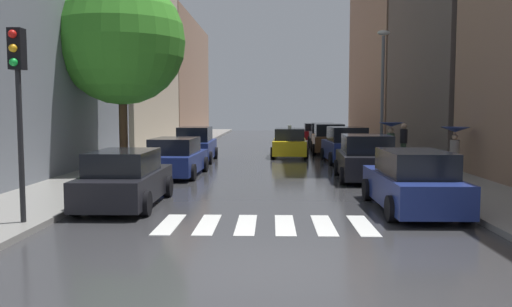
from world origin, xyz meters
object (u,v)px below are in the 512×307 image
(lamp_post_right, at_px, (383,86))
(parked_car_right_fifth, at_px, (322,135))
(parked_car_right_second, at_px, (366,159))
(traffic_light_left_corner, at_px, (18,82))
(street_tree_left, at_px, (122,41))
(pedestrian_near_tree, at_px, (391,132))
(parked_car_right_third, at_px, (346,146))
(parked_car_right_sixth, at_px, (314,133))
(parked_car_left_nearest, at_px, (125,180))
(taxi_midroad, at_px, (290,143))
(pedestrian_by_kerb, at_px, (404,141))
(parked_car_right_nearest, at_px, (413,182))
(parked_car_left_second, at_px, (176,158))
(pedestrian_foreground, at_px, (455,139))
(parked_car_right_fourth, at_px, (329,139))
(parked_car_left_third, at_px, (196,145))

(lamp_post_right, bearing_deg, parked_car_right_fifth, 96.82)
(parked_car_right_second, relative_size, traffic_light_left_corner, 0.99)
(street_tree_left, bearing_deg, lamp_post_right, 16.70)
(pedestrian_near_tree, bearing_deg, traffic_light_left_corner, 67.31)
(parked_car_right_third, relative_size, pedestrian_near_tree, 2.25)
(parked_car_right_sixth, distance_m, pedestrian_near_tree, 20.42)
(parked_car_left_nearest, distance_m, taxi_midroad, 16.40)
(pedestrian_by_kerb, bearing_deg, parked_car_right_nearest, 160.65)
(parked_car_left_nearest, bearing_deg, taxi_midroad, -18.49)
(pedestrian_near_tree, bearing_deg, lamp_post_right, -59.47)
(parked_car_right_nearest, relative_size, parked_car_right_fifth, 0.98)
(parked_car_left_second, xyz_separation_m, pedestrian_foreground, (10.99, -0.52, 0.83))
(pedestrian_foreground, height_order, pedestrian_by_kerb, pedestrian_by_kerb)
(parked_car_right_fourth, xyz_separation_m, pedestrian_near_tree, (2.04, -7.97, 0.79))
(parked_car_right_sixth, bearing_deg, parked_car_left_third, 158.44)
(parked_car_right_fourth, relative_size, parked_car_right_fifth, 1.02)
(street_tree_left, bearing_deg, parked_car_left_second, -26.33)
(parked_car_right_fifth, height_order, traffic_light_left_corner, traffic_light_left_corner)
(parked_car_right_nearest, relative_size, pedestrian_by_kerb, 2.44)
(taxi_midroad, bearing_deg, pedestrian_by_kerb, -124.20)
(street_tree_left, bearing_deg, parked_car_right_fifth, 58.69)
(taxi_midroad, bearing_deg, parked_car_right_sixth, -7.79)
(parked_car_right_second, bearing_deg, lamp_post_right, -14.61)
(parked_car_right_sixth, relative_size, traffic_light_left_corner, 1.06)
(parked_car_right_third, xyz_separation_m, lamp_post_right, (1.59, -0.90, 3.01))
(parked_car_right_sixth, xyz_separation_m, taxi_midroad, (-2.67, -15.10, 0.04))
(parked_car_right_second, distance_m, lamp_post_right, 6.81)
(parked_car_left_nearest, distance_m, lamp_post_right, 15.13)
(parked_car_right_fifth, bearing_deg, parked_car_right_fourth, -179.70)
(parked_car_left_nearest, height_order, parked_car_left_third, parked_car_left_third)
(parked_car_right_nearest, height_order, parked_car_right_sixth, parked_car_right_nearest)
(parked_car_right_second, height_order, pedestrian_near_tree, pedestrian_near_tree)
(parked_car_right_sixth, height_order, pedestrian_near_tree, pedestrian_near_tree)
(pedestrian_by_kerb, bearing_deg, pedestrian_foreground, 179.93)
(parked_car_left_second, height_order, parked_car_right_third, parked_car_right_third)
(parked_car_right_second, xyz_separation_m, lamp_post_right, (1.82, 5.82, 3.04))
(parked_car_left_second, bearing_deg, lamp_post_right, -60.93)
(parked_car_left_third, height_order, parked_car_right_fifth, parked_car_left_third)
(parked_car_right_fifth, xyz_separation_m, pedestrian_by_kerb, (2.70, -13.02, 0.34))
(parked_car_right_third, xyz_separation_m, parked_car_right_sixth, (-0.09, 18.41, -0.12))
(parked_car_right_sixth, bearing_deg, lamp_post_right, -173.64)
(parked_car_left_second, relative_size, parked_car_right_nearest, 1.00)
(parked_car_left_third, bearing_deg, parked_car_right_nearest, -150.21)
(parked_car_left_nearest, height_order, parked_car_right_second, parked_car_right_second)
(parked_car_left_nearest, bearing_deg, traffic_light_left_corner, 151.68)
(parked_car_right_sixth, distance_m, street_tree_left, 25.42)
(parked_car_left_third, relative_size, parked_car_right_third, 1.02)
(parked_car_right_fourth, xyz_separation_m, traffic_light_left_corner, (-9.19, -21.21, 2.44))
(lamp_post_right, bearing_deg, pedestrian_foreground, -71.98)
(parked_car_right_nearest, relative_size, street_tree_left, 0.56)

